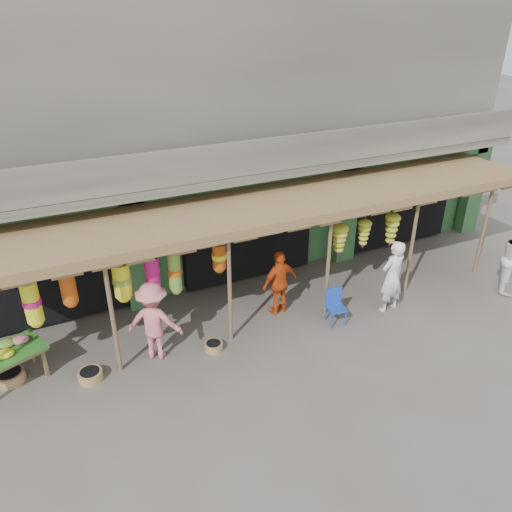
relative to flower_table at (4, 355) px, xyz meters
name	(u,v)px	position (x,y,z in m)	size (l,w,h in m)	color
ground	(285,318)	(6.08, -0.33, -0.71)	(80.00, 80.00, 0.00)	#514C47
building	(209,135)	(6.08, 4.54, 2.65)	(16.40, 6.80, 7.00)	gray
awning	(267,209)	(5.95, 0.47, 1.86)	(14.00, 2.70, 2.79)	brown
flower_table	(4,355)	(0.00, 0.00, 0.00)	(1.69, 1.35, 0.89)	brown
blue_chair	(335,304)	(7.09, -0.92, -0.23)	(0.47, 0.48, 0.87)	#1B41AF
basket_left	(90,376)	(1.47, -0.58, -0.61)	(0.49, 0.49, 0.21)	olive
basket_mid	(10,376)	(-0.01, 0.07, -0.60)	(0.58, 0.58, 0.22)	olive
basket_right	(214,346)	(4.08, -0.74, -0.62)	(0.40, 0.40, 0.18)	#885E3F
person_front	(392,277)	(8.59, -1.06, 0.23)	(0.69, 0.45, 1.88)	white
person_vendor	(280,283)	(6.08, -0.01, 0.12)	(0.98, 0.41, 1.67)	#D04513
person_shopper	(154,321)	(2.90, -0.40, 0.19)	(1.16, 0.67, 1.80)	#DE7582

